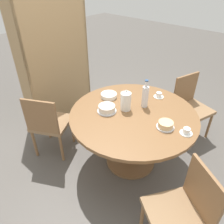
{
  "coord_description": "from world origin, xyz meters",
  "views": [
    {
      "loc": [
        -1.6,
        -1.1,
        2.06
      ],
      "look_at": [
        0.0,
        0.31,
        0.6
      ],
      "focal_mm": 35.0,
      "sensor_mm": 36.0,
      "label": 1
    }
  ],
  "objects": [
    {
      "name": "chair_b",
      "position": [
        -0.51,
        -0.87,
        0.46
      ],
      "size": [
        0.58,
        0.58,
        0.86
      ],
      "rotation": [
        0.0,
        0.0,
        4.12
      ],
      "color": "olive",
      "rests_on": "ground_plane"
    },
    {
      "name": "cup_a",
      "position": [
        0.06,
        -0.57,
        0.75
      ],
      "size": [
        0.12,
        0.12,
        0.06
      ],
      "color": "white",
      "rests_on": "dining_table"
    },
    {
      "name": "coffee_pot",
      "position": [
        0.01,
        0.12,
        0.84
      ],
      "size": [
        0.12,
        0.12,
        0.24
      ],
      "color": "white",
      "rests_on": "dining_table"
    },
    {
      "name": "cup_b",
      "position": [
        0.48,
        -0.02,
        0.75
      ],
      "size": [
        0.12,
        0.12,
        0.06
      ],
      "color": "white",
      "rests_on": "dining_table"
    },
    {
      "name": "ground_plane",
      "position": [
        0.0,
        0.0,
        0.0
      ],
      "size": [
        14.0,
        14.0,
        0.0
      ],
      "primitive_type": "plane",
      "color": "#56514C"
    },
    {
      "name": "chair_c",
      "position": [
        0.98,
        -0.25,
        0.46
      ],
      "size": [
        0.53,
        0.53,
        0.86
      ],
      "rotation": [
        0.0,
        0.0,
        5.97
      ],
      "color": "olive",
      "rests_on": "ground_plane"
    },
    {
      "name": "chair_a",
      "position": [
        -0.53,
        0.86,
        0.46
      ],
      "size": [
        0.57,
        0.57,
        0.86
      ],
      "rotation": [
        0.0,
        0.0,
        2.06
      ],
      "color": "olive",
      "rests_on": "ground_plane"
    },
    {
      "name": "bookshelf",
      "position": [
        0.14,
        1.52,
        0.92
      ],
      "size": [
        1.06,
        0.28,
        1.85
      ],
      "rotation": [
        0.0,
        0.0,
        3.14
      ],
      "color": "tan",
      "rests_on": "ground_plane"
    },
    {
      "name": "plate_stack",
      "position": [
        0.08,
        0.43,
        0.75
      ],
      "size": [
        0.19,
        0.19,
        0.05
      ],
      "color": "white",
      "rests_on": "dining_table"
    },
    {
      "name": "cake_main",
      "position": [
        -0.16,
        0.24,
        0.76
      ],
      "size": [
        0.21,
        0.21,
        0.07
      ],
      "color": "silver",
      "rests_on": "dining_table"
    },
    {
      "name": "cake_second",
      "position": [
        0.01,
        -0.38,
        0.76
      ],
      "size": [
        0.18,
        0.18,
        0.07
      ],
      "color": "silver",
      "rests_on": "dining_table"
    },
    {
      "name": "dining_table",
      "position": [
        0.0,
        0.0,
        0.58
      ],
      "size": [
        1.38,
        1.38,
        0.73
      ],
      "color": "brown",
      "rests_on": "ground_plane"
    },
    {
      "name": "water_bottle",
      "position": [
        0.19,
        -0.01,
        0.86
      ],
      "size": [
        0.07,
        0.07,
        0.32
      ],
      "color": "silver",
      "rests_on": "dining_table"
    }
  ]
}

